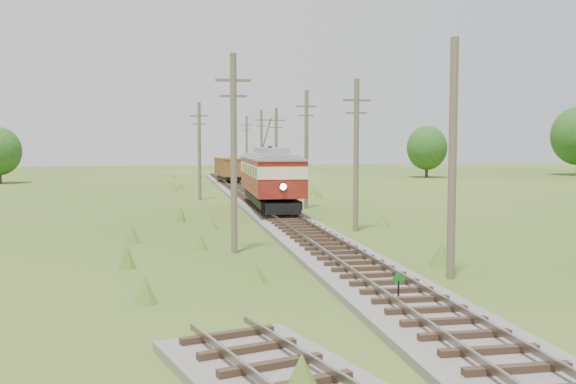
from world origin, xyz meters
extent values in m
plane|color=#2D4D17|center=(0.00, 0.00, 0.00)|extent=(260.00, 260.00, 0.00)
cube|color=#605B54|center=(0.00, 34.00, 0.12)|extent=(3.60, 96.00, 0.25)
cube|color=#726659|center=(-0.72, 34.00, 0.48)|extent=(0.08, 96.00, 0.17)
cube|color=#726659|center=(0.72, 34.00, 0.48)|extent=(0.08, 96.00, 0.17)
cube|color=#2D2116|center=(0.00, 34.00, 0.33)|extent=(2.40, 96.00, 0.16)
cylinder|color=black|center=(-0.20, 1.50, 0.40)|extent=(0.06, 0.06, 0.80)
cube|color=#176B1B|center=(-0.20, 1.50, 0.85)|extent=(0.45, 0.03, 0.45)
cube|color=black|center=(0.00, 28.53, 1.06)|extent=(3.01, 12.29, 0.50)
cube|color=maroon|center=(0.00, 28.53, 2.16)|extent=(3.51, 13.37, 1.22)
cube|color=beige|center=(0.00, 28.53, 3.16)|extent=(3.54, 13.43, 0.77)
cube|color=black|center=(0.00, 28.53, 3.16)|extent=(3.55, 12.84, 0.61)
cube|color=maroon|center=(0.00, 28.53, 3.71)|extent=(3.51, 13.37, 0.33)
cube|color=gray|center=(0.00, 28.53, 4.08)|extent=(3.57, 13.50, 0.42)
cube|color=gray|center=(0.00, 28.53, 4.45)|extent=(1.70, 10.00, 0.44)
sphere|color=#FFF2BF|center=(-0.21, 21.81, 2.33)|extent=(0.40, 0.40, 0.40)
cylinder|color=black|center=(0.06, 30.52, 5.71)|extent=(0.23, 5.15, 2.13)
cylinder|color=black|center=(-0.98, 23.53, 1.00)|extent=(0.16, 0.89, 0.89)
cylinder|color=black|center=(0.67, 23.48, 1.00)|extent=(0.16, 0.89, 0.89)
cylinder|color=black|center=(-0.67, 33.57, 1.00)|extent=(0.16, 0.89, 0.89)
cylinder|color=black|center=(0.98, 33.52, 1.00)|extent=(0.16, 0.89, 0.89)
cube|color=black|center=(0.00, 60.15, 0.91)|extent=(2.63, 7.29, 0.50)
cube|color=brown|center=(0.00, 60.15, 2.15)|extent=(3.21, 8.12, 1.99)
cube|color=brown|center=(0.00, 60.15, 3.19)|extent=(3.27, 8.28, 0.12)
cylinder|color=black|center=(-0.55, 57.72, 0.96)|extent=(0.18, 0.80, 0.79)
cylinder|color=black|center=(0.93, 57.84, 0.96)|extent=(0.18, 0.80, 0.79)
cylinder|color=black|center=(-0.93, 62.47, 0.96)|extent=(0.18, 0.80, 0.79)
cylinder|color=black|center=(0.55, 62.59, 0.96)|extent=(0.18, 0.80, 0.79)
cone|color=gray|center=(4.40, 51.98, 0.61)|extent=(3.23, 3.23, 1.21)
cone|color=gray|center=(5.21, 50.97, 0.35)|extent=(1.82, 1.82, 0.71)
cylinder|color=brown|center=(3.10, 5.00, 4.40)|extent=(0.30, 0.30, 8.80)
cylinder|color=brown|center=(3.30, 18.00, 4.30)|extent=(0.30, 0.30, 8.60)
cube|color=brown|center=(3.30, 18.00, 7.40)|extent=(1.60, 0.12, 0.12)
cube|color=brown|center=(3.30, 18.00, 6.70)|extent=(1.20, 0.10, 0.10)
cylinder|color=brown|center=(3.20, 31.00, 4.50)|extent=(0.30, 0.30, 9.00)
cube|color=brown|center=(3.20, 31.00, 7.80)|extent=(1.60, 0.12, 0.12)
cube|color=brown|center=(3.20, 31.00, 7.10)|extent=(1.20, 0.10, 0.10)
cylinder|color=brown|center=(3.00, 44.00, 4.20)|extent=(0.30, 0.30, 8.40)
cube|color=brown|center=(3.00, 44.00, 7.20)|extent=(1.60, 0.12, 0.12)
cube|color=brown|center=(3.00, 44.00, 6.50)|extent=(1.20, 0.10, 0.10)
cylinder|color=brown|center=(3.40, 57.00, 4.45)|extent=(0.30, 0.30, 8.90)
cube|color=brown|center=(3.40, 57.00, 7.70)|extent=(1.60, 0.12, 0.12)
cube|color=brown|center=(3.40, 57.00, 7.00)|extent=(1.20, 0.10, 0.10)
cylinder|color=brown|center=(3.20, 70.00, 4.35)|extent=(0.30, 0.30, 8.70)
cube|color=brown|center=(3.20, 70.00, 7.50)|extent=(1.60, 0.12, 0.12)
cube|color=brown|center=(3.20, 70.00, 6.80)|extent=(1.20, 0.10, 0.10)
cylinder|color=brown|center=(-4.20, 12.00, 4.50)|extent=(0.30, 0.30, 9.00)
cube|color=brown|center=(-4.20, 12.00, 7.80)|extent=(1.60, 0.12, 0.12)
cube|color=brown|center=(-4.20, 12.00, 7.10)|extent=(1.20, 0.10, 0.10)
cylinder|color=brown|center=(-4.50, 40.00, 4.30)|extent=(0.30, 0.30, 8.60)
cube|color=brown|center=(-4.50, 40.00, 7.40)|extent=(1.60, 0.12, 0.12)
cube|color=brown|center=(-4.50, 40.00, 6.70)|extent=(1.20, 0.10, 0.10)
cylinder|color=#38281C|center=(-28.00, 68.00, 1.17)|extent=(0.50, 0.50, 2.34)
cylinder|color=#38281C|center=(30.00, 72.00, 1.26)|extent=(0.50, 0.50, 2.52)
ellipsoid|color=#144516|center=(30.00, 72.00, 4.34)|extent=(5.88, 5.88, 6.47)
camera|label=1|loc=(-7.00, -16.88, 4.98)|focal=40.00mm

